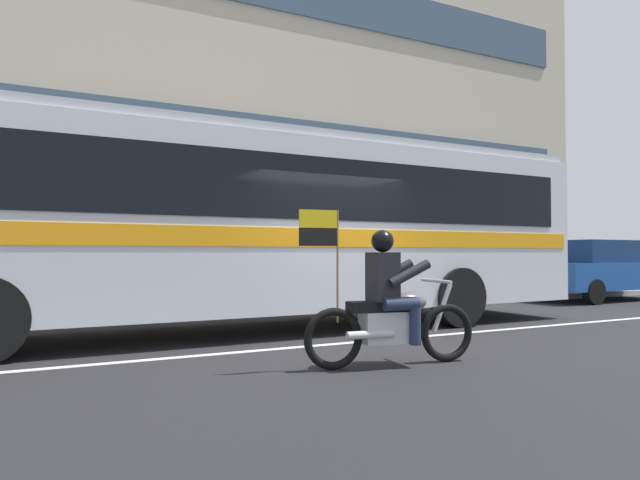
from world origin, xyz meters
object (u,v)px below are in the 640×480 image
Objects in this scene: parked_hatchback_downstreet at (597,269)px; fire_hydrant at (144,291)px; transit_bus at (253,218)px; motorcycle_with_rider at (390,308)px.

fire_hydrant is at bearing 172.11° from parked_hatchback_downstreet.
parked_hatchback_downstreet is 5.69× the size of fire_hydrant.
transit_bus is 3.67m from motorcycle_with_rider.
fire_hydrant is at bearing 111.69° from transit_bus.
motorcycle_with_rider is 2.91× the size of fire_hydrant.
parked_hatchback_downstreet is at bearing 25.33° from motorcycle_with_rider.
fire_hydrant is (-11.76, 1.63, -0.33)m from parked_hatchback_downstreet.
transit_bus reaches higher than parked_hatchback_downstreet.
parked_hatchback_downstreet is (10.56, 1.39, -1.03)m from transit_bus.
transit_bus reaches higher than fire_hydrant.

